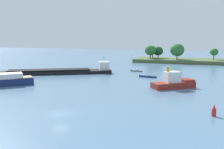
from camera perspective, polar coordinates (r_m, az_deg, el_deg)
The scene contains 7 objects.
ground_plane at distance 42.85m, azimuth -11.34°, elevation -8.61°, with size 400.00×400.00×0.00m, color slate.
treeline_island at distance 128.14m, azimuth 17.12°, elevation 3.56°, with size 60.12×17.21×9.05m.
tugboat at distance 64.20m, azimuth 13.58°, elevation -1.72°, with size 10.67×9.17×5.23m.
small_motorboat at distance 79.54m, azimuth 7.96°, elevation -0.42°, with size 5.58×2.42×0.97m.
fishing_skiff at distance 92.15m, azimuth 5.48°, elevation 0.84°, with size 4.42×1.84×0.93m.
cargo_barge at distance 87.89m, azimuth -12.12°, elevation 0.71°, with size 36.50×23.38×5.65m.
channel_buoy_red at distance 43.76m, azimuth 21.73°, elevation -7.59°, with size 0.70×0.70×1.90m.
Camera 1 is at (20.48, -35.51, 12.49)m, focal length 41.10 mm.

